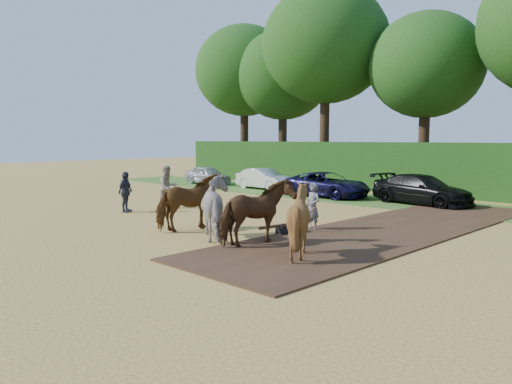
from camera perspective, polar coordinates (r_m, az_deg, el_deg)
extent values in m
plane|color=gold|center=(13.93, -5.10, -7.28)|extent=(120.00, 120.00, 0.00)
cube|color=#472D1C|center=(18.33, 15.10, -4.13)|extent=(4.50, 17.00, 0.05)
cube|color=#38601E|center=(25.18, 20.04, -1.56)|extent=(50.00, 5.00, 0.03)
cube|color=#14380F|center=(29.18, 23.86, 2.22)|extent=(46.00, 1.60, 3.00)
imported|color=#B9AA91|center=(23.43, -10.04, 0.56)|extent=(0.78, 0.99, 1.98)
imported|color=#272935|center=(22.57, -14.70, 0.00)|extent=(0.90, 1.13, 1.79)
imported|color=brown|center=(17.60, -7.53, -1.17)|extent=(1.39, 2.50, 2.01)
imported|color=#B8B0A5|center=(16.22, -4.04, -1.75)|extent=(2.21, 1.96, 2.01)
imported|color=brown|center=(14.92, 0.09, -2.43)|extent=(1.39, 2.50, 2.01)
imported|color=#593016|center=(13.71, 4.99, -3.21)|extent=(1.85, 2.03, 2.01)
cube|color=black|center=(16.97, 3.69, -4.26)|extent=(0.45, 0.90, 0.34)
cube|color=brown|center=(16.57, 2.20, -3.92)|extent=(0.27, 1.34, 0.10)
cylinder|color=brown|center=(17.41, 4.55, -2.80)|extent=(0.06, 0.97, 0.71)
cylinder|color=brown|center=(17.11, 5.50, -2.97)|extent=(0.32, 0.95, 0.71)
imported|color=gray|center=(17.64, 6.52, -1.68)|extent=(0.66, 0.48, 1.68)
imported|color=silver|center=(35.33, -5.56, 1.94)|extent=(3.89, 1.64, 1.31)
imported|color=white|center=(31.67, 0.94, 1.50)|extent=(4.10, 1.56, 1.33)
imported|color=#141136|center=(27.79, 8.11, 0.84)|extent=(5.05, 2.49, 1.38)
imported|color=black|center=(25.71, 18.45, 0.26)|extent=(5.29, 2.67, 1.47)
cylinder|color=#382616|center=(43.56, -1.34, 5.74)|extent=(0.70, 0.70, 5.85)
ellipsoid|color=#163F11|center=(43.94, -1.36, 13.69)|extent=(8.40, 8.40, 7.73)
cylinder|color=#382616|center=(41.15, 3.05, 5.40)|extent=(0.70, 0.70, 5.40)
ellipsoid|color=#163F11|center=(41.46, 3.10, 13.19)|extent=(7.80, 7.80, 7.18)
cylinder|color=#382616|center=(37.20, 7.81, 6.14)|extent=(0.70, 0.70, 6.53)
ellipsoid|color=#163F11|center=(37.81, 7.97, 16.36)|extent=(9.20, 9.20, 8.46)
cylinder|color=#382616|center=(34.81, 18.59, 4.77)|extent=(0.70, 0.70, 5.17)
ellipsoid|color=#163F11|center=(35.12, 18.90, 13.54)|extent=(7.40, 7.40, 6.81)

